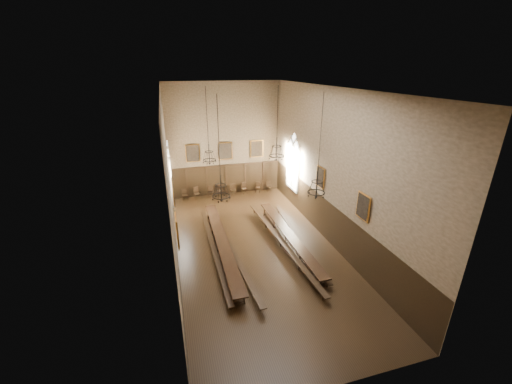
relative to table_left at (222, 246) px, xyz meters
name	(u,v)px	position (x,y,z in m)	size (l,w,h in m)	color
floor	(256,248)	(1.98, -0.19, -0.40)	(9.00, 18.00, 0.02)	black
ceiling	(256,88)	(1.98, -0.19, 8.62)	(9.00, 18.00, 0.02)	black
wall_back	(225,141)	(1.98, 8.82, 4.11)	(9.00, 0.02, 9.00)	#907458
wall_front	(344,277)	(1.98, -9.20, 4.11)	(9.00, 0.02, 9.00)	#907458
wall_left	(169,184)	(-2.53, -0.19, 4.11)	(0.02, 18.00, 9.00)	#907458
wall_right	(332,169)	(6.49, -0.19, 4.11)	(0.02, 18.00, 9.00)	#907458
wainscot_panelling	(256,230)	(1.98, -0.19, 0.86)	(9.00, 18.00, 2.50)	black
table_left	(222,246)	(0.00, 0.00, 0.00)	(0.83, 9.99, 0.78)	black
table_right	(289,239)	(4.01, -0.25, -0.03)	(0.75, 9.13, 0.71)	black
bench_left_outer	(214,250)	(-0.49, -0.17, -0.11)	(0.31, 9.77, 0.44)	black
bench_left_inner	(231,250)	(0.44, -0.44, -0.10)	(1.02, 10.24, 0.46)	black
bench_right_inner	(281,242)	(3.43, -0.42, -0.09)	(0.91, 10.59, 0.48)	black
bench_right_outer	(298,239)	(4.61, -0.30, -0.13)	(0.86, 9.16, 0.41)	black
chair_0	(185,197)	(-1.51, 8.29, -0.11)	(0.47, 0.47, 0.92)	black
chair_1	(197,195)	(-0.56, 8.36, -0.10)	(0.52, 0.52, 0.96)	black
chair_2	(211,194)	(0.54, 8.39, -0.11)	(0.52, 0.52, 0.92)	black
chair_3	(221,192)	(1.38, 8.36, -0.08)	(0.48, 0.48, 1.02)	black
chair_4	(233,192)	(2.43, 8.33, -0.11)	(0.43, 0.43, 0.92)	black
chair_5	(244,190)	(3.39, 8.36, -0.11)	(0.47, 0.47, 0.94)	black
chair_6	(258,189)	(4.57, 8.38, -0.13)	(0.48, 0.48, 0.86)	black
chair_7	(269,188)	(5.56, 8.34, -0.13)	(0.39, 0.39, 0.86)	black
chandelier_back_left	(209,155)	(-0.15, 2.29, 4.80)	(0.78, 0.78, 4.26)	black
chandelier_back_right	(277,152)	(3.87, 1.93, 4.81)	(0.93, 0.93, 4.23)	black
chandelier_front_left	(221,189)	(-0.37, -2.84, 4.61)	(0.80, 0.80, 4.46)	black
chandelier_front_right	(317,186)	(4.12, -3.07, 4.37)	(0.85, 0.85, 4.71)	black
portrait_back_0	(193,153)	(-0.62, 8.69, 3.31)	(1.10, 0.12, 1.40)	gold
portrait_back_1	(226,151)	(1.98, 8.69, 3.31)	(1.10, 0.12, 1.40)	gold
portrait_back_2	(257,149)	(4.58, 8.69, 3.31)	(1.10, 0.12, 1.40)	gold
portrait_left_0	(173,192)	(-2.40, 0.81, 3.31)	(0.12, 1.00, 1.30)	gold
portrait_left_1	(177,231)	(-2.40, -3.69, 3.31)	(0.12, 1.00, 1.30)	gold
portrait_right_0	(320,177)	(6.36, 0.81, 3.31)	(0.12, 1.00, 1.30)	gold
portrait_right_1	(363,207)	(6.36, -3.69, 3.31)	(0.12, 1.00, 1.30)	gold
window_right	(293,162)	(6.41, 5.31, 3.01)	(0.20, 2.20, 4.60)	white
window_left	(170,172)	(-2.45, 5.31, 3.01)	(0.20, 2.20, 4.60)	white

